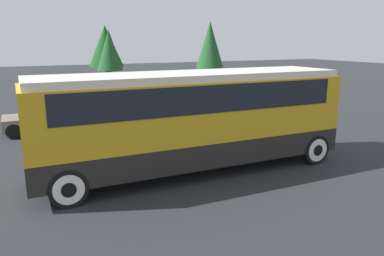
# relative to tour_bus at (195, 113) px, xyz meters

# --- Properties ---
(ground_plane) EXTENTS (120.00, 120.00, 0.00)m
(ground_plane) POSITION_rel_tour_bus_xyz_m (-0.10, -0.00, -1.94)
(ground_plane) COLOR #26282B
(tour_bus) EXTENTS (10.10, 2.59, 3.24)m
(tour_bus) POSITION_rel_tour_bus_xyz_m (0.00, 0.00, 0.00)
(tour_bus) COLOR black
(tour_bus) RESTS_ON ground_plane
(parked_car_near) EXTENTS (4.10, 1.86, 1.41)m
(parked_car_near) POSITION_rel_tour_bus_xyz_m (2.09, 7.49, -1.24)
(parked_car_near) COLOR #BCBCC1
(parked_car_near) RESTS_ON ground_plane
(parked_car_mid) EXTENTS (4.28, 1.90, 1.31)m
(parked_car_mid) POSITION_rel_tour_bus_xyz_m (-3.76, 7.94, -1.28)
(parked_car_mid) COLOR #7A6B5B
(parked_car_mid) RESTS_ON ground_plane
(tree_left) EXTENTS (3.46, 3.46, 5.75)m
(tree_left) POSITION_rel_tour_bus_xyz_m (3.41, 27.70, 1.75)
(tree_left) COLOR brown
(tree_left) RESTS_ON ground_plane
(tree_center) EXTENTS (2.44, 2.44, 5.25)m
(tree_center) POSITION_rel_tour_bus_xyz_m (3.22, 25.39, 1.40)
(tree_center) COLOR brown
(tree_center) RESTS_ON ground_plane
(tree_right) EXTENTS (2.46, 2.46, 5.90)m
(tree_right) POSITION_rel_tour_bus_xyz_m (10.76, 19.26, 1.90)
(tree_right) COLOR brown
(tree_right) RESTS_ON ground_plane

